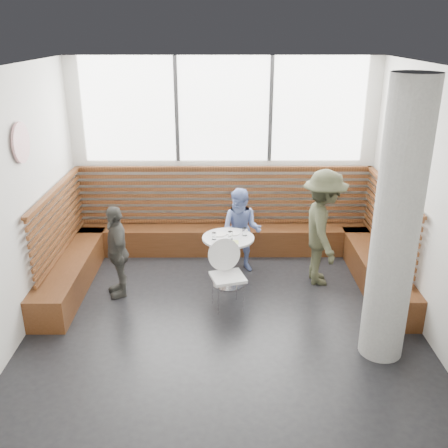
{
  "coord_description": "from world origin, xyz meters",
  "views": [
    {
      "loc": [
        -0.03,
        -5.57,
        3.6
      ],
      "look_at": [
        0.0,
        1.0,
        1.0
      ],
      "focal_mm": 40.0,
      "sensor_mm": 36.0,
      "label": 1
    }
  ],
  "objects_px": {
    "cafe_chair": "(228,269)",
    "child_left": "(117,251)",
    "adult_man": "(323,228)",
    "concrete_column": "(396,227)",
    "child_back": "(241,231)",
    "cafe_table": "(228,251)"
  },
  "relations": [
    {
      "from": "child_left",
      "to": "adult_man",
      "type": "bearing_deg",
      "value": 77.3
    },
    {
      "from": "cafe_chair",
      "to": "child_left",
      "type": "xyz_separation_m",
      "value": [
        -1.55,
        0.32,
        0.11
      ]
    },
    {
      "from": "child_back",
      "to": "child_left",
      "type": "relative_size",
      "value": 0.99
    },
    {
      "from": "concrete_column",
      "to": "child_back",
      "type": "xyz_separation_m",
      "value": [
        -1.58,
        2.17,
        -0.93
      ]
    },
    {
      "from": "child_back",
      "to": "cafe_chair",
      "type": "bearing_deg",
      "value": -84.81
    },
    {
      "from": "cafe_table",
      "to": "cafe_chair",
      "type": "height_order",
      "value": "cafe_chair"
    },
    {
      "from": "cafe_chair",
      "to": "adult_man",
      "type": "distance_m",
      "value": 1.59
    },
    {
      "from": "cafe_chair",
      "to": "child_left",
      "type": "distance_m",
      "value": 1.59
    },
    {
      "from": "cafe_chair",
      "to": "child_left",
      "type": "height_order",
      "value": "child_left"
    },
    {
      "from": "cafe_chair",
      "to": "child_back",
      "type": "relative_size",
      "value": 0.71
    },
    {
      "from": "cafe_table",
      "to": "adult_man",
      "type": "distance_m",
      "value": 1.43
    },
    {
      "from": "concrete_column",
      "to": "cafe_table",
      "type": "relative_size",
      "value": 4.13
    },
    {
      "from": "child_back",
      "to": "child_left",
      "type": "distance_m",
      "value": 1.93
    },
    {
      "from": "cafe_chair",
      "to": "child_back",
      "type": "bearing_deg",
      "value": 62.89
    },
    {
      "from": "adult_man",
      "to": "concrete_column",
      "type": "bearing_deg",
      "value": -166.74
    },
    {
      "from": "adult_man",
      "to": "child_left",
      "type": "distance_m",
      "value": 2.98
    },
    {
      "from": "concrete_column",
      "to": "cafe_table",
      "type": "bearing_deg",
      "value": 137.26
    },
    {
      "from": "cafe_table",
      "to": "child_back",
      "type": "relative_size",
      "value": 0.58
    },
    {
      "from": "cafe_chair",
      "to": "adult_man",
      "type": "height_order",
      "value": "adult_man"
    },
    {
      "from": "cafe_table",
      "to": "adult_man",
      "type": "xyz_separation_m",
      "value": [
        1.39,
        0.12,
        0.31
      ]
    },
    {
      "from": "adult_man",
      "to": "child_back",
      "type": "xyz_separation_m",
      "value": [
        -1.18,
        0.39,
        -0.2
      ]
    },
    {
      "from": "concrete_column",
      "to": "adult_man",
      "type": "bearing_deg",
      "value": 102.77
    }
  ]
}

